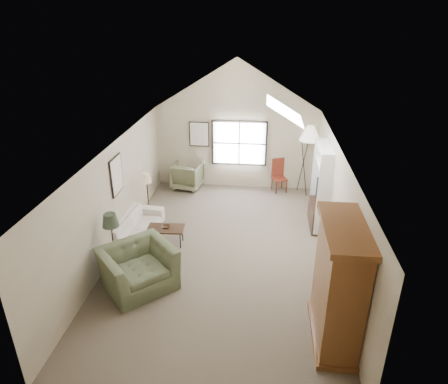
# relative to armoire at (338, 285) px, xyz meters

# --- Properties ---
(room_shell) EXTENTS (5.01, 8.01, 4.00)m
(room_shell) POSITION_rel_armoire_xyz_m (-2.18, 2.40, 2.11)
(room_shell) COLOR brown
(room_shell) RESTS_ON ground
(window) EXTENTS (1.72, 0.08, 1.42)m
(window) POSITION_rel_armoire_xyz_m (-2.08, 6.36, 0.35)
(window) COLOR black
(window) RESTS_ON room_shell
(skylight) EXTENTS (0.80, 1.20, 0.52)m
(skylight) POSITION_rel_armoire_xyz_m (-0.88, 3.30, 2.12)
(skylight) COLOR white
(skylight) RESTS_ON room_shell
(wall_art) EXTENTS (1.97, 3.71, 0.88)m
(wall_art) POSITION_rel_armoire_xyz_m (-4.06, 4.34, 0.63)
(wall_art) COLOR black
(wall_art) RESTS_ON room_shell
(armoire) EXTENTS (0.60, 1.50, 2.20)m
(armoire) POSITION_rel_armoire_xyz_m (0.00, 0.00, 0.00)
(armoire) COLOR brown
(armoire) RESTS_ON ground
(tv_alcove) EXTENTS (0.32, 1.30, 2.10)m
(tv_alcove) POSITION_rel_armoire_xyz_m (0.16, 4.00, 0.05)
(tv_alcove) COLOR white
(tv_alcove) RESTS_ON ground
(media_console) EXTENTS (0.34, 1.18, 0.60)m
(media_console) POSITION_rel_armoire_xyz_m (0.14, 4.00, -0.80)
(media_console) COLOR #382316
(media_console) RESTS_ON ground
(tv_panel) EXTENTS (0.05, 0.90, 0.55)m
(tv_panel) POSITION_rel_armoire_xyz_m (0.14, 4.00, -0.18)
(tv_panel) COLOR black
(tv_panel) RESTS_ON media_console
(sofa) EXTENTS (0.98, 2.14, 0.61)m
(sofa) POSITION_rel_armoire_xyz_m (-4.38, 2.83, -0.80)
(sofa) COLOR beige
(sofa) RESTS_ON ground
(armchair_near) EXTENTS (1.81, 1.80, 0.89)m
(armchair_near) POSITION_rel_armoire_xyz_m (-3.74, 1.02, -0.66)
(armchair_near) COLOR #5C6547
(armchair_near) RESTS_ON ground
(armchair_far) EXTENTS (1.04, 1.06, 0.83)m
(armchair_far) POSITION_rel_armoire_xyz_m (-3.70, 6.10, -0.68)
(armchair_far) COLOR #656849
(armchair_far) RESTS_ON ground
(coffee_table) EXTENTS (0.90, 0.53, 0.45)m
(coffee_table) POSITION_rel_armoire_xyz_m (-3.57, 2.67, -0.88)
(coffee_table) COLOR #3A2517
(coffee_table) RESTS_ON ground
(bowl) EXTENTS (0.22, 0.22, 0.05)m
(bowl) POSITION_rel_armoire_xyz_m (-3.57, 2.67, -0.63)
(bowl) COLOR #362016
(bowl) RESTS_ON coffee_table
(side_table) EXTENTS (0.56, 0.56, 0.52)m
(side_table) POSITION_rel_armoire_xyz_m (-4.38, 1.23, -0.84)
(side_table) COLOR #352015
(side_table) RESTS_ON ground
(side_chair) EXTENTS (0.53, 0.53, 1.04)m
(side_chair) POSITION_rel_armoire_xyz_m (-0.79, 6.10, -0.58)
(side_chair) COLOR maroon
(side_chair) RESTS_ON ground
(tripod_lamp) EXTENTS (0.68, 0.68, 2.16)m
(tripod_lamp) POSITION_rel_armoire_xyz_m (0.02, 6.10, -0.02)
(tripod_lamp) COLOR white
(tripod_lamp) RESTS_ON ground
(dark_lamp) EXTENTS (0.37, 0.37, 1.45)m
(dark_lamp) POSITION_rel_armoire_xyz_m (-4.38, 1.43, -0.37)
(dark_lamp) COLOR #262D20
(dark_lamp) RESTS_ON ground
(tan_lamp) EXTENTS (0.28, 0.28, 1.30)m
(tan_lamp) POSITION_rel_armoire_xyz_m (-4.38, 4.03, -0.45)
(tan_lamp) COLOR tan
(tan_lamp) RESTS_ON ground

